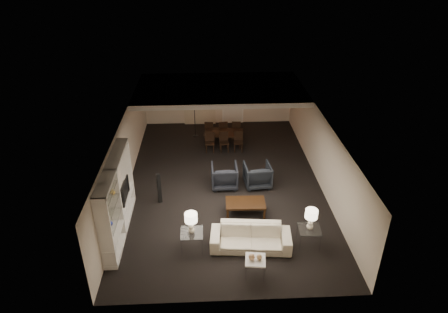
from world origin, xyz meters
TOP-DOWN VIEW (x-y plane):
  - floor at (0.00, 0.00)m, footprint 11.00×11.00m
  - ceiling at (0.00, 0.00)m, footprint 7.00×11.00m
  - wall_back at (0.00, 5.50)m, footprint 7.00×0.02m
  - wall_front at (0.00, -5.50)m, footprint 7.00×0.02m
  - wall_left at (-3.50, 0.00)m, footprint 0.02×11.00m
  - wall_right at (3.50, 0.00)m, footprint 0.02×11.00m
  - ceiling_soffit at (0.00, 3.50)m, footprint 7.00×4.00m
  - curtains at (-0.90, 5.42)m, footprint 1.50×0.12m
  - door at (0.70, 5.47)m, footprint 0.90×0.05m
  - painting at (2.10, 5.46)m, footprint 0.95×0.04m
  - media_unit at (-3.31, -2.60)m, footprint 0.38×3.40m
  - pendant_light at (0.30, 3.50)m, footprint 0.52×0.52m
  - sofa at (0.60, -3.54)m, footprint 2.40×1.12m
  - coffee_table at (0.60, -1.94)m, footprint 1.29×0.77m
  - armchair_left at (0.00, -0.24)m, footprint 0.93×0.96m
  - armchair_right at (1.20, -0.24)m, footprint 1.01×1.03m
  - side_table_left at (-1.10, -3.54)m, footprint 0.64×0.64m
  - side_table_right at (2.30, -3.54)m, footprint 0.67×0.67m
  - table_lamp_left at (-1.10, -3.54)m, footprint 0.38×0.38m
  - table_lamp_right at (2.30, -3.54)m, footprint 0.40×0.40m
  - marble_table at (0.60, -4.64)m, footprint 0.59×0.59m
  - gold_gourd_a at (0.50, -4.64)m, footprint 0.17×0.17m
  - gold_gourd_b at (0.70, -4.64)m, footprint 0.15×0.15m
  - television at (-3.28, -1.96)m, footprint 1.01×0.13m
  - vase_blue at (-3.31, -3.70)m, footprint 0.17×0.17m
  - vase_amber at (-3.31, -2.92)m, footprint 0.15×0.15m
  - floor_speaker at (-2.25, -1.12)m, footprint 0.15×0.15m
  - dining_table at (0.13, 3.13)m, footprint 1.75×1.13m
  - chair_nl at (-0.47, 2.48)m, footprint 0.41×0.41m
  - chair_nm at (0.13, 2.48)m, footprint 0.43×0.43m
  - chair_nr at (0.73, 2.48)m, footprint 0.43×0.43m
  - chair_fl at (-0.47, 3.78)m, footprint 0.45×0.45m
  - chair_fm at (0.13, 3.78)m, footprint 0.44×0.44m
  - chair_fr at (0.73, 3.78)m, footprint 0.42×0.42m
  - floor_lamp at (-1.11, 4.04)m, footprint 0.31×0.31m

SIDE VIEW (x-z plane):
  - floor at x=0.00m, z-range 0.00..0.00m
  - coffee_table at x=0.60m, z-range 0.00..0.46m
  - marble_table at x=0.60m, z-range 0.00..0.53m
  - dining_table at x=0.13m, z-range 0.00..0.58m
  - side_table_left at x=-1.10m, z-range 0.00..0.60m
  - side_table_right at x=2.30m, z-range 0.00..0.60m
  - sofa at x=0.60m, z-range 0.00..0.68m
  - chair_nl at x=-0.47m, z-range 0.00..0.86m
  - chair_nm at x=0.13m, z-range 0.00..0.86m
  - chair_nr at x=0.73m, z-range 0.00..0.86m
  - chair_fl at x=-0.47m, z-range 0.00..0.86m
  - chair_fm at x=0.13m, z-range 0.00..0.86m
  - chair_fr at x=0.73m, z-range 0.00..0.86m
  - armchair_left at x=0.00m, z-range 0.00..0.86m
  - armchair_right at x=1.20m, z-range 0.00..0.86m
  - floor_speaker at x=-2.25m, z-range 0.00..1.11m
  - gold_gourd_b at x=0.70m, z-range 0.53..0.68m
  - gold_gourd_a at x=0.50m, z-range 0.53..0.70m
  - floor_lamp at x=-1.11m, z-range 0.00..1.77m
  - table_lamp_left at x=-1.10m, z-range 0.60..1.26m
  - table_lamp_right at x=2.30m, z-range 0.60..1.26m
  - television at x=-3.28m, z-range 0.75..1.33m
  - door at x=0.70m, z-range 0.00..2.10m
  - vase_blue at x=-3.31m, z-range 1.06..1.24m
  - media_unit at x=-3.31m, z-range 0.00..2.35m
  - curtains at x=-0.90m, z-range 0.00..2.40m
  - wall_back at x=0.00m, z-range 0.00..2.50m
  - wall_front at x=0.00m, z-range 0.00..2.50m
  - wall_left at x=-3.50m, z-range 0.00..2.50m
  - wall_right at x=3.50m, z-range 0.00..2.50m
  - painting at x=2.10m, z-range 1.23..1.88m
  - vase_amber at x=-3.31m, z-range 1.56..1.72m
  - pendant_light at x=0.30m, z-range 1.80..2.04m
  - ceiling_soffit at x=0.00m, z-range 2.30..2.50m
  - ceiling at x=0.00m, z-range 2.49..2.51m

